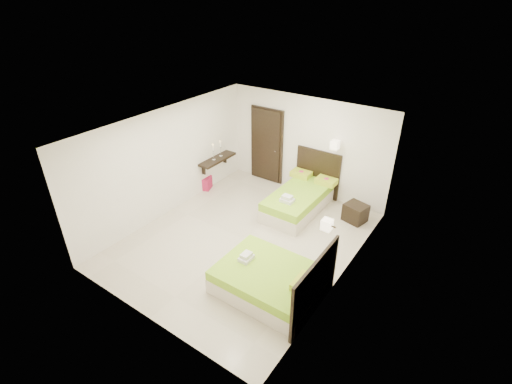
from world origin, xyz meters
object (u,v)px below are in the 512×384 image
Objects in this scene: bed_single at (300,198)px; bed_double at (272,281)px; nightstand at (355,213)px; ottoman at (204,183)px.

bed_single reaches higher than bed_double.
nightstand is 1.42× the size of ottoman.
ottoman is (-2.71, -0.55, -0.14)m from bed_single.
nightstand is at bearing 11.77° from ottoman.
bed_single is 4.17× the size of nightstand.
bed_double is 5.39× the size of ottoman.
bed_single is at bearing 11.54° from ottoman.
bed_double is at bearing -31.82° from ottoman.
nightstand is at bearing 83.55° from bed_double.
bed_single is 3.01m from bed_double.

